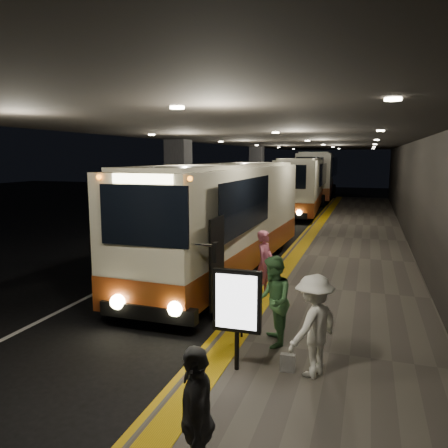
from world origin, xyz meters
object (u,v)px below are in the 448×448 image
Objects in this scene: info_sign at (237,303)px; coach_third at (317,177)px; stanchion_post at (242,312)px; passenger_waiting_grey at (197,419)px; passenger_waiting_white at (314,325)px; passenger_boarding at (265,263)px; coach_main at (226,223)px; bag_polka at (288,363)px; passenger_waiting_green at (273,301)px; coach_second at (302,187)px.

coach_third is at bearing 92.65° from info_sign.
passenger_waiting_grey is at bearing -80.77° from stanchion_post.
coach_third is at bearing -144.18° from passenger_waiting_white.
passenger_waiting_grey is (0.86, -6.94, -0.03)m from passenger_boarding.
coach_main reaches higher than info_sign.
coach_third is 33.42m from bag_polka.
passenger_boarding is 4.23m from info_sign.
info_sign is (-0.37, -1.19, 0.31)m from passenger_waiting_green.
stanchion_post reaches higher than bag_polka.
passenger_waiting_white is at bearing -57.95° from coach_main.
passenger_waiting_grey is at bearing -163.15° from passenger_boarding.
coach_main is 0.86× the size of coach_third.
bag_polka is (3.31, -33.22, -1.63)m from coach_third.
passenger_waiting_green is at bearing -154.30° from passenger_boarding.
coach_second is 6.66× the size of passenger_boarding.
passenger_waiting_white is at bearing -86.81° from coach_third.
stanchion_post is at bearing -88.00° from coach_second.
coach_main is 9.71m from passenger_waiting_grey.
bag_polka is at bearing -44.54° from stanchion_post.
coach_main is 16.41m from coach_second.
info_sign reaches higher than passenger_waiting_white.
coach_second is 21.76m from stanchion_post.
info_sign reaches higher than bag_polka.
passenger_boarding is 1.00× the size of passenger_waiting_white.
passenger_waiting_white is 1.93m from stanchion_post.
passenger_waiting_white is at bearing -35.15° from stanchion_post.
passenger_waiting_green is 1.31m from passenger_waiting_white.
bag_polka is at bearing -85.43° from coach_second.
passenger_waiting_white is (3.59, -6.32, -0.64)m from coach_main.
info_sign is (2.28, -22.97, -0.37)m from coach_second.
coach_main is 36.25× the size of bag_polka.
bag_polka is at bearing -57.13° from passenger_waiting_white.
coach_main is 5.69m from stanchion_post.
passenger_boarding is at bearing 165.62° from passenger_waiting_grey.
info_sign is at bearing -32.64° from passenger_waiting_green.
coach_main reaches higher than passenger_boarding.
passenger_waiting_grey is at bearing -87.36° from coach_second.
stanchion_post is (1.99, -21.64, -1.03)m from coach_second.
info_sign is (-1.26, -0.24, 0.33)m from passenger_waiting_white.
coach_third reaches higher than info_sign.
coach_third is 7.32× the size of info_sign.
bag_polka is (0.47, 2.96, -0.68)m from passenger_waiting_grey.
passenger_boarding is 0.98× the size of info_sign.
info_sign reaches higher than passenger_waiting_grey.
passenger_waiting_green is at bearing -11.58° from stanchion_post.
passenger_waiting_green is 5.72× the size of bag_polka.
passenger_waiting_grey is 1.56× the size of stanchion_post.
info_sign reaches higher than passenger_waiting_green.
passenger_waiting_green is at bearing -88.19° from coach_third.
bag_polka is (3.17, -6.35, -1.35)m from coach_main.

